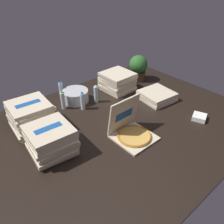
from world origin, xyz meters
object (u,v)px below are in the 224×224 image
pizza_stack_center_near (51,140)px  water_bottle_0 (83,101)px  pizza_stack_left_mid (157,96)px  napkin_pile (199,117)px  open_pizza_box (131,131)px  ice_bucket (76,96)px  potted_plant (138,67)px  pizza_stack_left_far (31,117)px  water_bottle_2 (63,100)px  water_bottle_1 (61,91)px  water_bottle_3 (96,94)px  pizza_stack_right_near (117,81)px

pizza_stack_center_near → water_bottle_0: (0.70, 0.46, -0.03)m
pizza_stack_left_mid → napkin_pile: (0.01, -0.65, -0.03)m
open_pizza_box → pizza_stack_center_near: 0.85m
ice_bucket → potted_plant: potted_plant is taller
ice_bucket → potted_plant: (1.13, -0.08, 0.13)m
ice_bucket → water_bottle_0: bearing=-100.5°
pizza_stack_left_far → water_bottle_2: pizza_stack_left_far is taller
pizza_stack_left_mid → open_pizza_box: bearing=-157.9°
water_bottle_1 → water_bottle_2: bearing=-116.1°
water_bottle_1 → pizza_stack_center_near: bearing=-125.9°
pizza_stack_center_near → water_bottle_2: 0.82m
water_bottle_1 → water_bottle_3: bearing=-53.3°
pizza_stack_left_mid → pizza_stack_left_far: bearing=162.9°
water_bottle_0 → water_bottle_3: (0.24, 0.03, 0.00)m
pizza_stack_center_near → water_bottle_3: pizza_stack_center_near is taller
water_bottle_1 → napkin_pile: (0.98, -1.54, -0.09)m
ice_bucket → open_pizza_box: bearing=-88.3°
open_pizza_box → ice_bucket: (-0.03, 1.03, 0.01)m
pizza_stack_right_near → ice_bucket: (-0.66, 0.11, -0.05)m
water_bottle_3 → open_pizza_box: bearing=-101.2°
pizza_stack_left_far → pizza_stack_right_near: pizza_stack_left_far is taller
pizza_stack_left_far → ice_bucket: 0.75m
open_pizza_box → potted_plant: bearing=40.9°
ice_bucket → napkin_pile: ice_bucket is taller
pizza_stack_center_near → potted_plant: (1.87, 0.60, 0.06)m
water_bottle_1 → water_bottle_2: same height
water_bottle_1 → potted_plant: size_ratio=0.61×
water_bottle_0 → water_bottle_2: same height
ice_bucket → napkin_pile: size_ratio=2.25×
pizza_stack_left_far → pizza_stack_right_near: bearing=4.0°
pizza_stack_left_far → pizza_stack_right_near: 1.38m
pizza_stack_left_far → ice_bucket: bearing=16.0°
water_bottle_0 → pizza_stack_left_mid: bearing=-27.0°
water_bottle_1 → water_bottle_3: size_ratio=1.00×
pizza_stack_left_far → water_bottle_0: 0.67m
water_bottle_0 → ice_bucket: bearing=79.5°
potted_plant → open_pizza_box: bearing=-139.1°
pizza_stack_right_near → pizza_stack_left_mid: pizza_stack_right_near is taller
water_bottle_3 → water_bottle_0: bearing=-172.8°
ice_bucket → napkin_pile: bearing=-56.7°
pizza_stack_center_near → napkin_pile: 1.75m
pizza_stack_center_near → ice_bucket: size_ratio=1.38×
pizza_stack_right_near → water_bottle_1: size_ratio=1.80×
pizza_stack_left_far → ice_bucket: (0.71, 0.20, -0.09)m
potted_plant → pizza_stack_right_near: bearing=-176.4°
ice_bucket → water_bottle_0: water_bottle_0 is taller
pizza_stack_left_mid → potted_plant: size_ratio=1.14×
pizza_stack_center_near → napkin_pile: bearing=-22.2°
water_bottle_0 → water_bottle_1: (-0.06, 0.43, 0.00)m
water_bottle_1 → open_pizza_box: bearing=-84.0°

